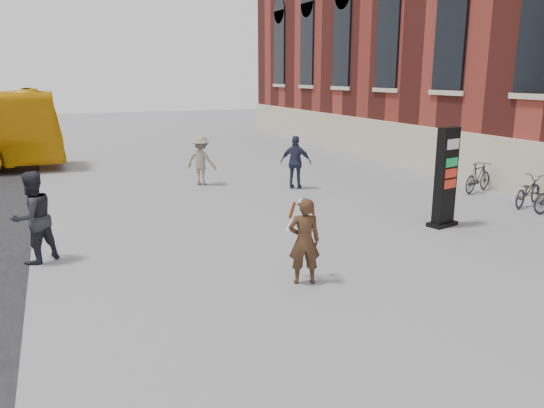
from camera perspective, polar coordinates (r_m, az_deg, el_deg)
name	(u,v)px	position (r m, az deg, el deg)	size (l,w,h in m)	color
ground	(315,283)	(10.07, 4.69, -8.44)	(100.00, 100.00, 0.00)	#9E9EA3
info_pylon	(446,178)	(14.13, 18.18, 2.72)	(0.89, 0.59, 2.54)	black
woman	(304,240)	(9.79, 3.48, -3.86)	(0.73, 0.69, 1.64)	#412A18
pedestrian_a	(33,218)	(11.89, -24.33, -1.33)	(0.93, 0.72, 1.91)	#27272F
pedestrian_b	(201,161)	(18.86, -7.62, 4.65)	(1.12, 0.65, 1.74)	gray
pedestrian_c	(296,162)	(18.09, 2.58, 4.50)	(1.06, 0.44, 1.81)	#292C46
bike_6	(528,191)	(17.49, 25.83, 1.28)	(0.59, 1.70, 0.89)	#292A31
bike_7	(478,177)	(18.87, 21.29, 2.70)	(0.47, 1.66, 1.00)	#292A31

